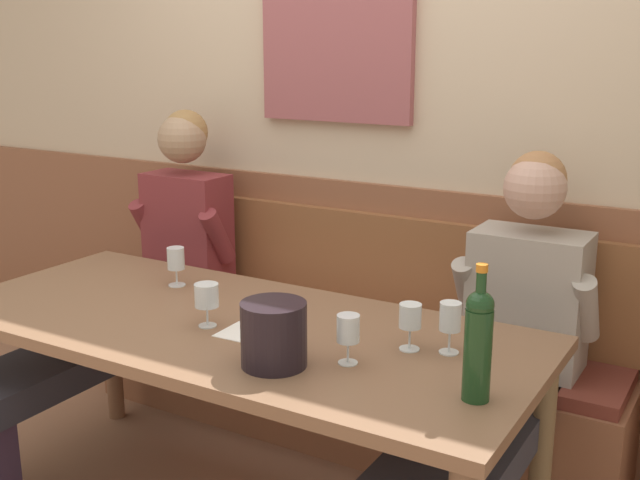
{
  "coord_description": "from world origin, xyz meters",
  "views": [
    {
      "loc": [
        1.48,
        -1.85,
        1.64
      ],
      "look_at": [
        0.13,
        0.43,
        0.96
      ],
      "focal_mm": 43.89,
      "sensor_mm": 36.0,
      "label": 1
    }
  ],
  "objects_px": {
    "wine_glass_left_end": "(410,318)",
    "wine_glass_by_bottle": "(450,320)",
    "wine_glass_mid_right": "(176,260)",
    "wine_glass_mid_left": "(207,297)",
    "wall_bench": "(341,373)",
    "ice_bucket": "(274,334)",
    "wine_glass_center_front": "(348,331)",
    "dining_table": "(232,345)",
    "wine_bottle_amber_mid": "(478,341)",
    "person_right_seat": "(494,364)",
    "person_center_right_seat": "(133,283)"
  },
  "relations": [
    {
      "from": "wine_glass_left_end",
      "to": "wine_glass_by_bottle",
      "type": "xyz_separation_m",
      "value": [
        0.11,
        0.04,
        0.01
      ]
    },
    {
      "from": "wine_glass_mid_right",
      "to": "wine_glass_mid_left",
      "type": "height_order",
      "value": "wine_glass_mid_right"
    },
    {
      "from": "wall_bench",
      "to": "wine_glass_mid_left",
      "type": "distance_m",
      "value": 0.99
    },
    {
      "from": "wall_bench",
      "to": "wine_glass_mid_right",
      "type": "bearing_deg",
      "value": -127.86
    },
    {
      "from": "ice_bucket",
      "to": "wine_glass_by_bottle",
      "type": "height_order",
      "value": "ice_bucket"
    },
    {
      "from": "wine_glass_center_front",
      "to": "wine_glass_mid_right",
      "type": "xyz_separation_m",
      "value": [
        -0.9,
        0.32,
        0.0
      ]
    },
    {
      "from": "dining_table",
      "to": "wine_bottle_amber_mid",
      "type": "distance_m",
      "value": 0.93
    },
    {
      "from": "wine_bottle_amber_mid",
      "to": "wine_glass_center_front",
      "type": "relative_size",
      "value": 2.48
    },
    {
      "from": "dining_table",
      "to": "wine_glass_left_end",
      "type": "distance_m",
      "value": 0.63
    },
    {
      "from": "dining_table",
      "to": "person_right_seat",
      "type": "xyz_separation_m",
      "value": [
        0.77,
        0.37,
        -0.04
      ]
    },
    {
      "from": "person_right_seat",
      "to": "wine_glass_mid_right",
      "type": "height_order",
      "value": "person_right_seat"
    },
    {
      "from": "wine_glass_center_front",
      "to": "wine_glass_by_bottle",
      "type": "xyz_separation_m",
      "value": [
        0.22,
        0.22,
        0.01
      ]
    },
    {
      "from": "person_center_right_seat",
      "to": "ice_bucket",
      "type": "distance_m",
      "value": 1.27
    },
    {
      "from": "person_center_right_seat",
      "to": "person_right_seat",
      "type": "height_order",
      "value": "person_center_right_seat"
    },
    {
      "from": "wine_glass_left_end",
      "to": "wine_glass_mid_right",
      "type": "relative_size",
      "value": 0.97
    },
    {
      "from": "ice_bucket",
      "to": "wine_glass_mid_left",
      "type": "height_order",
      "value": "ice_bucket"
    },
    {
      "from": "wine_glass_by_bottle",
      "to": "wine_glass_center_front",
      "type": "bearing_deg",
      "value": -134.97
    },
    {
      "from": "wine_glass_mid_left",
      "to": "dining_table",
      "type": "bearing_deg",
      "value": 60.53
    },
    {
      "from": "wine_glass_center_front",
      "to": "dining_table",
      "type": "bearing_deg",
      "value": 167.77
    },
    {
      "from": "wine_bottle_amber_mid",
      "to": "wine_glass_mid_right",
      "type": "bearing_deg",
      "value": 164.7
    },
    {
      "from": "person_right_seat",
      "to": "wine_glass_mid_left",
      "type": "relative_size",
      "value": 9.53
    },
    {
      "from": "dining_table",
      "to": "ice_bucket",
      "type": "bearing_deg",
      "value": -35.14
    },
    {
      "from": "dining_table",
      "to": "wine_glass_by_bottle",
      "type": "bearing_deg",
      "value": 9.01
    },
    {
      "from": "dining_table",
      "to": "wine_glass_mid_left",
      "type": "distance_m",
      "value": 0.2
    },
    {
      "from": "wine_glass_mid_left",
      "to": "wine_glass_by_bottle",
      "type": "xyz_separation_m",
      "value": [
        0.75,
        0.19,
        0.01
      ]
    },
    {
      "from": "wine_glass_by_bottle",
      "to": "person_center_right_seat",
      "type": "bearing_deg",
      "value": 170.46
    },
    {
      "from": "wall_bench",
      "to": "wine_glass_left_end",
      "type": "bearing_deg",
      "value": -47.88
    },
    {
      "from": "dining_table",
      "to": "wine_glass_mid_right",
      "type": "distance_m",
      "value": 0.5
    },
    {
      "from": "wine_glass_mid_left",
      "to": "person_right_seat",
      "type": "bearing_deg",
      "value": 28.38
    },
    {
      "from": "wine_glass_by_bottle",
      "to": "wine_glass_mid_right",
      "type": "bearing_deg",
      "value": 175.01
    },
    {
      "from": "wine_glass_mid_right",
      "to": "person_right_seat",
      "type": "bearing_deg",
      "value": 7.46
    },
    {
      "from": "wall_bench",
      "to": "wine_glass_center_front",
      "type": "relative_size",
      "value": 15.98
    },
    {
      "from": "wall_bench",
      "to": "person_right_seat",
      "type": "height_order",
      "value": "person_right_seat"
    },
    {
      "from": "person_right_seat",
      "to": "wine_glass_mid_left",
      "type": "bearing_deg",
      "value": -151.62
    },
    {
      "from": "wine_glass_center_front",
      "to": "wine_glass_left_end",
      "type": "bearing_deg",
      "value": 59.59
    },
    {
      "from": "person_right_seat",
      "to": "wine_bottle_amber_mid",
      "type": "xyz_separation_m",
      "value": [
        0.11,
        -0.51,
        0.28
      ]
    },
    {
      "from": "wine_bottle_amber_mid",
      "to": "wine_glass_center_front",
      "type": "xyz_separation_m",
      "value": [
        -0.39,
        0.04,
        -0.06
      ]
    },
    {
      "from": "person_center_right_seat",
      "to": "wine_glass_by_bottle",
      "type": "relative_size",
      "value": 8.66
    },
    {
      "from": "wine_glass_mid_right",
      "to": "wine_glass_center_front",
      "type": "bearing_deg",
      "value": -19.35
    },
    {
      "from": "person_right_seat",
      "to": "wine_glass_center_front",
      "type": "xyz_separation_m",
      "value": [
        -0.28,
        -0.47,
        0.22
      ]
    },
    {
      "from": "person_center_right_seat",
      "to": "wine_bottle_amber_mid",
      "type": "relative_size",
      "value": 3.74
    },
    {
      "from": "person_right_seat",
      "to": "wine_bottle_amber_mid",
      "type": "distance_m",
      "value": 0.59
    },
    {
      "from": "person_center_right_seat",
      "to": "wine_glass_mid_left",
      "type": "height_order",
      "value": "person_center_right_seat"
    },
    {
      "from": "wine_glass_mid_right",
      "to": "wine_glass_by_bottle",
      "type": "relative_size",
      "value": 0.94
    },
    {
      "from": "dining_table",
      "to": "wine_bottle_amber_mid",
      "type": "height_order",
      "value": "wine_bottle_amber_mid"
    },
    {
      "from": "wine_glass_left_end",
      "to": "wine_glass_mid_right",
      "type": "height_order",
      "value": "wine_glass_mid_right"
    },
    {
      "from": "dining_table",
      "to": "wine_glass_center_front",
      "type": "height_order",
      "value": "wine_glass_center_front"
    },
    {
      "from": "wine_glass_center_front",
      "to": "person_center_right_seat",
      "type": "bearing_deg",
      "value": 159.79
    },
    {
      "from": "wine_glass_mid_left",
      "to": "wine_glass_by_bottle",
      "type": "height_order",
      "value": "wine_glass_by_bottle"
    },
    {
      "from": "person_center_right_seat",
      "to": "wine_glass_center_front",
      "type": "height_order",
      "value": "person_center_right_seat"
    }
  ]
}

